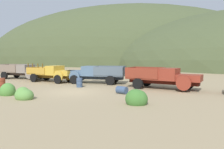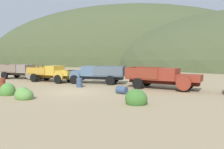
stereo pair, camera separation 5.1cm
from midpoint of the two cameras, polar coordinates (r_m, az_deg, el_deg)
ground_plane at (r=17.94m, az=-10.32°, el=-4.61°), size 300.00×300.00×0.00m
hill_center at (r=83.34m, az=0.13°, el=2.74°), size 118.22×52.78×44.29m
truck_primer_gray at (r=30.16m, az=-22.28°, el=0.86°), size 6.59×2.55×1.91m
truck_faded_yellow at (r=25.28m, az=-15.16°, el=0.27°), size 6.04×2.79×2.16m
truck_chalk_blue at (r=23.33m, az=-5.37°, el=0.15°), size 6.66×2.88×1.91m
truck_rust_red at (r=19.61m, az=14.67°, el=-0.84°), size 6.80×3.29×1.91m
oil_drum_foreground at (r=22.53m, az=-27.35°, el=-1.99°), size 0.61×0.61×0.92m
oil_drum_tipped at (r=16.75m, az=2.73°, el=-4.18°), size 0.98×0.81×0.59m
oil_drum_spare at (r=20.54m, az=-8.66°, el=-2.15°), size 0.61×0.61×0.89m
bush_front_right at (r=17.98m, az=-26.38°, el=-4.04°), size 1.38×1.05×1.20m
bush_lone_scrub at (r=13.10m, az=6.65°, el=-6.57°), size 1.37×1.17×1.21m
bush_near_barrel at (r=15.82m, az=-22.56°, el=-5.15°), size 1.35×1.05×1.09m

